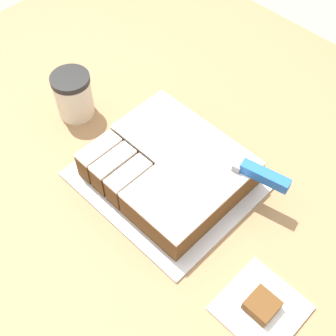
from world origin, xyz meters
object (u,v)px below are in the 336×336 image
(knife, at_px, (242,166))
(coffee_cup, at_px, (73,95))
(cake_board, at_px, (168,178))
(brownie, at_px, (262,305))
(cake, at_px, (170,168))

(knife, xyz_separation_m, coffee_cup, (-0.40, -0.09, -0.03))
(cake_board, distance_m, brownie, 0.31)
(cake_board, xyz_separation_m, knife, (0.12, 0.08, 0.08))
(cake_board, xyz_separation_m, coffee_cup, (-0.28, -0.01, 0.05))
(knife, relative_size, brownie, 6.41)
(cake, relative_size, brownie, 5.69)
(cake, height_order, knife, knife)
(cake_board, relative_size, cake, 1.19)
(brownie, bearing_deg, cake_board, 164.89)
(cake_board, relative_size, coffee_cup, 3.16)
(knife, height_order, coffee_cup, coffee_cup)
(brownie, bearing_deg, coffee_cup, 173.17)
(coffee_cup, height_order, brownie, coffee_cup)
(knife, bearing_deg, coffee_cup, 0.76)
(cake, xyz_separation_m, brownie, (0.30, -0.08, -0.02))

